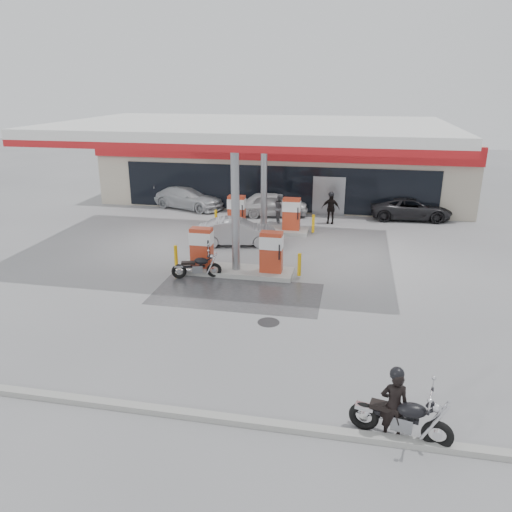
{
  "coord_description": "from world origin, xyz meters",
  "views": [
    {
      "loc": [
        4.38,
        -15.97,
        7.17
      ],
      "look_at": [
        1.04,
        0.8,
        1.2
      ],
      "focal_mm": 35.0,
      "sensor_mm": 36.0,
      "label": 1
    }
  ],
  "objects": [
    {
      "name": "parked_car_left",
      "position": [
        -5.32,
        12.0,
        0.66
      ],
      "size": [
        4.88,
        3.21,
        1.32
      ],
      "primitive_type": "imported",
      "rotation": [
        0.0,
        0.0,
        1.24
      ],
      "color": "#ABAFB3",
      "rests_on": "ground"
    },
    {
      "name": "attendant",
      "position": [
        0.55,
        9.87,
        0.78
      ],
      "size": [
        0.83,
        0.92,
        1.56
      ],
      "primitive_type": "imported",
      "rotation": [
        0.0,
        0.0,
        1.94
      ],
      "color": "#59595E",
      "rests_on": "ground"
    },
    {
      "name": "canopy",
      "position": [
        0.0,
        5.0,
        5.27
      ],
      "size": [
        16.0,
        10.02,
        5.51
      ],
      "color": "silver",
      "rests_on": "ground"
    },
    {
      "name": "parked_car_right",
      "position": [
        7.52,
        12.0,
        0.61
      ],
      "size": [
        4.49,
        2.31,
        1.21
      ],
      "primitive_type": "imported",
      "rotation": [
        0.0,
        0.0,
        1.64
      ],
      "color": "black",
      "rests_on": "ground"
    },
    {
      "name": "pump_island_far",
      "position": [
        0.0,
        8.0,
        0.71
      ],
      "size": [
        5.14,
        1.3,
        1.78
      ],
      "color": "#9E9E99",
      "rests_on": "ground"
    },
    {
      "name": "pump_island_near",
      "position": [
        0.0,
        2.0,
        0.71
      ],
      "size": [
        5.14,
        1.3,
        1.78
      ],
      "color": "#9E9E99",
      "rests_on": "ground"
    },
    {
      "name": "hatchback_silver",
      "position": [
        -0.83,
        5.6,
        0.61
      ],
      "size": [
        3.9,
        2.04,
        1.22
      ],
      "primitive_type": "imported",
      "rotation": [
        0.0,
        0.0,
        1.78
      ],
      "color": "#919398",
      "rests_on": "ground"
    },
    {
      "name": "ground",
      "position": [
        0.0,
        0.0,
        0.0
      ],
      "size": [
        90.0,
        90.0,
        0.0
      ],
      "primitive_type": "plane",
      "color": "gray",
      "rests_on": "ground"
    },
    {
      "name": "biker_main",
      "position": [
        5.49,
        -6.77,
        0.8
      ],
      "size": [
        0.61,
        0.44,
        1.59
      ],
      "primitive_type": "imported",
      "rotation": [
        0.0,
        0.0,
        3.24
      ],
      "color": "black",
      "rests_on": "ground"
    },
    {
      "name": "biker_walking",
      "position": [
        3.21,
        10.2,
        0.81
      ],
      "size": [
        0.98,
        0.48,
        1.63
      ],
      "primitive_type": "imported",
      "rotation": [
        0.0,
        0.0,
        -0.09
      ],
      "color": "black",
      "rests_on": "ground"
    },
    {
      "name": "wet_patch",
      "position": [
        0.5,
        0.0,
        0.0
      ],
      "size": [
        6.0,
        3.0,
        0.0
      ],
      "primitive_type": "cube",
      "color": "#4C4C4F",
      "rests_on": "ground"
    },
    {
      "name": "store_building",
      "position": [
        0.01,
        15.94,
        2.01
      ],
      "size": [
        22.0,
        8.22,
        4.0
      ],
      "color": "#B2AC95",
      "rests_on": "ground"
    },
    {
      "name": "main_motorcycle",
      "position": [
        5.68,
        -6.81,
        0.5
      ],
      "size": [
        2.16,
        0.94,
        1.12
      ],
      "rotation": [
        0.0,
        0.0,
        -0.22
      ],
      "color": "black",
      "rests_on": "ground"
    },
    {
      "name": "parked_motorcycle",
      "position": [
        -1.35,
        1.22,
        0.44
      ],
      "size": [
        1.89,
        0.84,
        0.99
      ],
      "rotation": [
        0.0,
        0.0,
        0.29
      ],
      "color": "black",
      "rests_on": "ground"
    },
    {
      "name": "kerb",
      "position": [
        0.0,
        -7.0,
        0.07
      ],
      "size": [
        28.0,
        0.25,
        0.15
      ],
      "primitive_type": "cube",
      "color": "gray",
      "rests_on": "ground"
    },
    {
      "name": "drain_cover",
      "position": [
        2.0,
        -2.0,
        0.0
      ],
      "size": [
        0.7,
        0.7,
        0.01
      ],
      "primitive_type": "cylinder",
      "color": "#38383A",
      "rests_on": "ground"
    },
    {
      "name": "sedan_white",
      "position": [
        -0.08,
        11.2,
        0.67
      ],
      "size": [
        4.19,
        2.35,
        1.35
      ],
      "primitive_type": "imported",
      "rotation": [
        0.0,
        0.0,
        1.77
      ],
      "color": "silver",
      "rests_on": "ground"
    }
  ]
}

